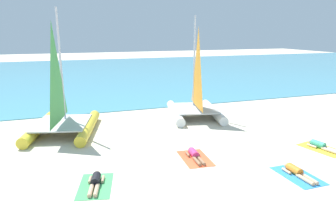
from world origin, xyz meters
The scene contains 12 objects.
ground_plane centered at (0.00, 10.00, 0.00)m, with size 120.00×120.00×0.00m, color beige.
ocean_water centered at (0.00, 30.11, 0.03)m, with size 120.00×40.00×0.05m, color #4C9EB7.
sailboat_white centered at (2.73, 7.27, 0.90)m, with size 3.93×5.18×6.04m.
sailboat_yellow centered at (-5.03, 6.57, 0.94)m, with size 4.19×5.45×6.30m.
towel_leftmost centered at (-4.18, 0.19, 0.01)m, with size 1.10×1.90×0.01m, color #4CB266.
sunbather_leftmost centered at (-4.16, 0.25, 0.13)m, with size 0.75×1.56×0.30m.
towel_center_left centered at (0.04, 1.25, 0.01)m, with size 1.10×1.90×0.01m, color #EA5933.
sunbather_center_left centered at (0.04, 1.32, 0.13)m, with size 0.58×1.57×0.30m.
towel_center_right centered at (2.91, -1.49, 0.01)m, with size 1.10×1.90×0.01m, color #338CD8.
sunbather_center_right centered at (2.91, -1.42, 0.13)m, with size 0.54×1.56×0.30m.
towel_rightmost centered at (5.86, 0.36, 0.01)m, with size 1.10×1.90×0.01m, color yellow.
sunbather_rightmost centered at (5.85, 0.42, 0.13)m, with size 0.70×1.56×0.30m.
Camera 1 is at (-5.10, -9.88, 5.14)m, focal length 33.70 mm.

